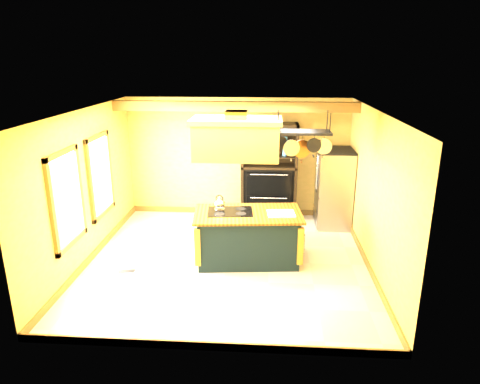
# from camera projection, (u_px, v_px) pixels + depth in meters

# --- Properties ---
(floor) EXTENTS (5.00, 5.00, 0.00)m
(floor) POSITION_uv_depth(u_px,v_px,m) (228.00, 261.00, 7.78)
(floor) COLOR beige
(floor) RESTS_ON ground
(ceiling) EXTENTS (5.00, 5.00, 0.00)m
(ceiling) POSITION_uv_depth(u_px,v_px,m) (226.00, 111.00, 6.96)
(ceiling) COLOR white
(ceiling) RESTS_ON wall_back
(wall_back) EXTENTS (5.00, 0.02, 2.70)m
(wall_back) POSITION_uv_depth(u_px,v_px,m) (238.00, 158.00, 9.75)
(wall_back) COLOR #E3AF53
(wall_back) RESTS_ON floor
(wall_front) EXTENTS (5.00, 0.02, 2.70)m
(wall_front) POSITION_uv_depth(u_px,v_px,m) (206.00, 254.00, 4.99)
(wall_front) COLOR #E3AF53
(wall_front) RESTS_ON floor
(wall_left) EXTENTS (0.02, 5.00, 2.70)m
(wall_left) POSITION_uv_depth(u_px,v_px,m) (86.00, 187.00, 7.53)
(wall_left) COLOR #E3AF53
(wall_left) RESTS_ON floor
(wall_right) EXTENTS (0.02, 5.00, 2.70)m
(wall_right) POSITION_uv_depth(u_px,v_px,m) (374.00, 193.00, 7.21)
(wall_right) COLOR #E3AF53
(wall_right) RESTS_ON floor
(ceiling_beam) EXTENTS (5.00, 0.15, 0.20)m
(ceiling_beam) POSITION_uv_depth(u_px,v_px,m) (235.00, 106.00, 8.61)
(ceiling_beam) COLOR brown
(ceiling_beam) RESTS_ON ceiling
(window_near) EXTENTS (0.06, 1.06, 1.56)m
(window_near) POSITION_uv_depth(u_px,v_px,m) (67.00, 199.00, 6.75)
(window_near) COLOR brown
(window_near) RESTS_ON wall_left
(window_far) EXTENTS (0.06, 1.06, 1.56)m
(window_far) POSITION_uv_depth(u_px,v_px,m) (101.00, 176.00, 8.09)
(window_far) COLOR brown
(window_far) RESTS_ON wall_left
(kitchen_island) EXTENTS (1.98, 1.22, 1.11)m
(kitchen_island) POSITION_uv_depth(u_px,v_px,m) (248.00, 236.00, 7.68)
(kitchen_island) COLOR black
(kitchen_island) RESTS_ON floor
(range_hood) EXTENTS (1.50, 0.85, 0.80)m
(range_hood) POSITION_uv_depth(u_px,v_px,m) (236.00, 138.00, 7.15)
(range_hood) COLOR #B5732D
(range_hood) RESTS_ON ceiling
(pot_rack) EXTENTS (0.99, 0.46, 0.80)m
(pot_rack) POSITION_uv_depth(u_px,v_px,m) (303.00, 138.00, 7.09)
(pot_rack) COLOR black
(pot_rack) RESTS_ON ceiling
(refrigerator) EXTENTS (0.72, 0.85, 1.66)m
(refrigerator) POSITION_uv_depth(u_px,v_px,m) (334.00, 190.00, 9.21)
(refrigerator) COLOR gray
(refrigerator) RESTS_ON floor
(hutch) EXTENTS (1.23, 0.56, 2.18)m
(hutch) POSITION_uv_depth(u_px,v_px,m) (269.00, 182.00, 9.63)
(hutch) COLOR black
(hutch) RESTS_ON floor
(floor_register) EXTENTS (0.29, 0.15, 0.01)m
(floor_register) POSITION_uv_depth(u_px,v_px,m) (127.00, 271.00, 7.40)
(floor_register) COLOR black
(floor_register) RESTS_ON floor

